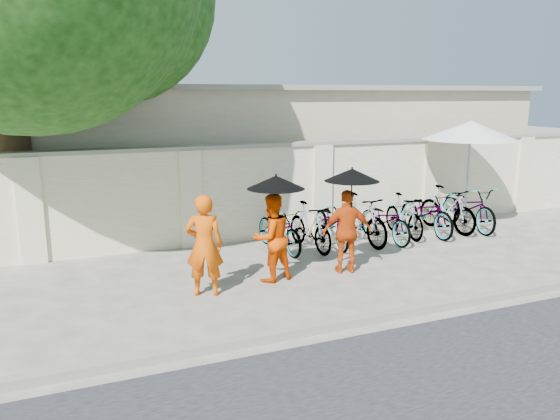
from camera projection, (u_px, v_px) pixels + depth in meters
name	position (u px, v px, depth m)	size (l,w,h in m)	color
ground	(296.00, 287.00, 8.98)	(80.00, 80.00, 0.00)	#A89E8E
kerb	(348.00, 323.00, 7.43)	(40.00, 0.16, 0.12)	gray
compound_wall	(278.00, 192.00, 12.03)	(20.00, 0.30, 2.00)	white
building_behind	(260.00, 147.00, 15.71)	(14.00, 6.00, 3.20)	beige
monk_left	(204.00, 245.00, 8.48)	(0.59, 0.39, 1.62)	#D94F05
monk_center	(271.00, 238.00, 9.16)	(0.73, 0.57, 1.50)	#D43D00
parasol_center	(276.00, 182.00, 8.91)	(0.96, 0.96, 0.96)	black
monk_right	(347.00, 232.00, 9.58)	(0.87, 0.36, 1.49)	#C9410B
parasol_right	(352.00, 175.00, 9.30)	(0.95, 0.95, 1.03)	black
patio_umbrella	(471.00, 132.00, 12.35)	(2.14, 2.14, 2.52)	gray
bike_0	(280.00, 229.00, 10.97)	(0.60, 1.72, 0.90)	#8D8FA5
bike_1	(310.00, 227.00, 11.04)	(0.45, 1.61, 0.97)	#8D8FA5
bike_2	(332.00, 223.00, 11.40)	(0.63, 1.81, 0.95)	#8D8FA5
bike_3	(361.00, 219.00, 11.47)	(0.50, 1.77, 1.06)	#8D8FA5
bike_4	(385.00, 220.00, 11.70)	(0.60, 1.73, 0.91)	#8D8FA5
bike_5	(404.00, 216.00, 12.08)	(0.45, 1.58, 0.95)	#8D8FA5
bike_6	(427.00, 212.00, 12.28)	(0.66, 1.90, 1.00)	#8D8FA5
bike_7	(447.00, 209.00, 12.53)	(0.49, 1.73, 1.04)	#8D8FA5
bike_8	(469.00, 208.00, 12.72)	(0.68, 1.96, 1.03)	#8D8FA5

